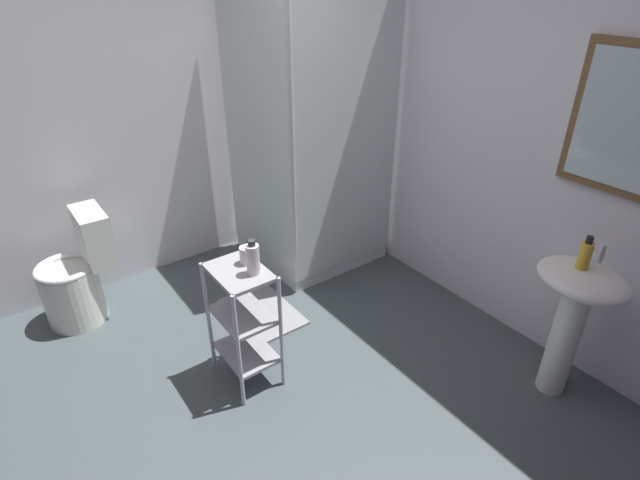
{
  "coord_description": "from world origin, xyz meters",
  "views": [
    {
      "loc": [
        1.65,
        -0.76,
        2.13
      ],
      "look_at": [
        -0.13,
        0.55,
        0.88
      ],
      "focal_mm": 27.54,
      "sensor_mm": 36.0,
      "label": 1
    }
  ],
  "objects_px": {
    "toilet": "(78,278)",
    "lotion_bottle_white": "(253,259)",
    "rinse_cup": "(246,255)",
    "hand_soap_bottle": "(585,255)",
    "storage_cart": "(243,317)",
    "bath_mat": "(262,312)",
    "pedestal_sink": "(575,306)",
    "shower_stall": "(307,208)"
  },
  "relations": [
    {
      "from": "shower_stall",
      "to": "toilet",
      "type": "relative_size",
      "value": 2.63
    },
    {
      "from": "toilet",
      "to": "rinse_cup",
      "type": "relative_size",
      "value": 7.9
    },
    {
      "from": "toilet",
      "to": "shower_stall",
      "type": "bearing_deg",
      "value": 80.53
    },
    {
      "from": "lotion_bottle_white",
      "to": "shower_stall",
      "type": "bearing_deg",
      "value": 133.67
    },
    {
      "from": "toilet",
      "to": "rinse_cup",
      "type": "distance_m",
      "value": 1.4
    },
    {
      "from": "hand_soap_bottle",
      "to": "lotion_bottle_white",
      "type": "bearing_deg",
      "value": -128.38
    },
    {
      "from": "pedestal_sink",
      "to": "storage_cart",
      "type": "relative_size",
      "value": 1.09
    },
    {
      "from": "toilet",
      "to": "storage_cart",
      "type": "xyz_separation_m",
      "value": [
        1.15,
        0.62,
        0.12
      ]
    },
    {
      "from": "storage_cart",
      "to": "hand_soap_bottle",
      "type": "bearing_deg",
      "value": 50.85
    },
    {
      "from": "hand_soap_bottle",
      "to": "shower_stall",
      "type": "bearing_deg",
      "value": -171.47
    },
    {
      "from": "hand_soap_bottle",
      "to": "bath_mat",
      "type": "height_order",
      "value": "hand_soap_bottle"
    },
    {
      "from": "pedestal_sink",
      "to": "storage_cart",
      "type": "distance_m",
      "value": 1.76
    },
    {
      "from": "storage_cart",
      "to": "hand_soap_bottle",
      "type": "xyz_separation_m",
      "value": [
        1.09,
        1.34,
        0.45
      ]
    },
    {
      "from": "shower_stall",
      "to": "hand_soap_bottle",
      "type": "xyz_separation_m",
      "value": [
        1.97,
        0.3,
        0.42
      ]
    },
    {
      "from": "bath_mat",
      "to": "toilet",
      "type": "bearing_deg",
      "value": -124.81
    },
    {
      "from": "pedestal_sink",
      "to": "bath_mat",
      "type": "bearing_deg",
      "value": -148.02
    },
    {
      "from": "shower_stall",
      "to": "lotion_bottle_white",
      "type": "distance_m",
      "value": 1.42
    },
    {
      "from": "storage_cart",
      "to": "lotion_bottle_white",
      "type": "relative_size",
      "value": 3.8
    },
    {
      "from": "toilet",
      "to": "lotion_bottle_white",
      "type": "distance_m",
      "value": 1.49
    },
    {
      "from": "lotion_bottle_white",
      "to": "hand_soap_bottle",
      "type": "bearing_deg",
      "value": 51.62
    },
    {
      "from": "hand_soap_bottle",
      "to": "pedestal_sink",
      "type": "bearing_deg",
      "value": 32.06
    },
    {
      "from": "pedestal_sink",
      "to": "toilet",
      "type": "bearing_deg",
      "value": -138.95
    },
    {
      "from": "storage_cart",
      "to": "hand_soap_bottle",
      "type": "height_order",
      "value": "hand_soap_bottle"
    },
    {
      "from": "pedestal_sink",
      "to": "rinse_cup",
      "type": "xyz_separation_m",
      "value": [
        -1.15,
        -1.28,
        0.21
      ]
    },
    {
      "from": "bath_mat",
      "to": "storage_cart",
      "type": "bearing_deg",
      "value": -37.95
    },
    {
      "from": "pedestal_sink",
      "to": "rinse_cup",
      "type": "distance_m",
      "value": 1.73
    },
    {
      "from": "shower_stall",
      "to": "hand_soap_bottle",
      "type": "relative_size",
      "value": 11.26
    },
    {
      "from": "shower_stall",
      "to": "toilet",
      "type": "distance_m",
      "value": 1.69
    },
    {
      "from": "shower_stall",
      "to": "storage_cart",
      "type": "bearing_deg",
      "value": -49.97
    },
    {
      "from": "hand_soap_bottle",
      "to": "lotion_bottle_white",
      "type": "height_order",
      "value": "hand_soap_bottle"
    },
    {
      "from": "storage_cart",
      "to": "toilet",
      "type": "bearing_deg",
      "value": -151.74
    },
    {
      "from": "shower_stall",
      "to": "pedestal_sink",
      "type": "relative_size",
      "value": 2.47
    },
    {
      "from": "shower_stall",
      "to": "lotion_bottle_white",
      "type": "height_order",
      "value": "shower_stall"
    },
    {
      "from": "shower_stall",
      "to": "pedestal_sink",
      "type": "height_order",
      "value": "shower_stall"
    },
    {
      "from": "storage_cart",
      "to": "rinse_cup",
      "type": "xyz_separation_m",
      "value": [
        -0.04,
        0.07,
        0.35
      ]
    },
    {
      "from": "pedestal_sink",
      "to": "storage_cart",
      "type": "height_order",
      "value": "pedestal_sink"
    },
    {
      "from": "shower_stall",
      "to": "pedestal_sink",
      "type": "xyz_separation_m",
      "value": [
        1.99,
        0.31,
        0.12
      ]
    },
    {
      "from": "lotion_bottle_white",
      "to": "rinse_cup",
      "type": "bearing_deg",
      "value": 169.97
    },
    {
      "from": "hand_soap_bottle",
      "to": "lotion_bottle_white",
      "type": "distance_m",
      "value": 1.64
    },
    {
      "from": "rinse_cup",
      "to": "bath_mat",
      "type": "distance_m",
      "value": 0.94
    },
    {
      "from": "toilet",
      "to": "storage_cart",
      "type": "relative_size",
      "value": 1.03
    },
    {
      "from": "pedestal_sink",
      "to": "toilet",
      "type": "height_order",
      "value": "pedestal_sink"
    }
  ]
}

